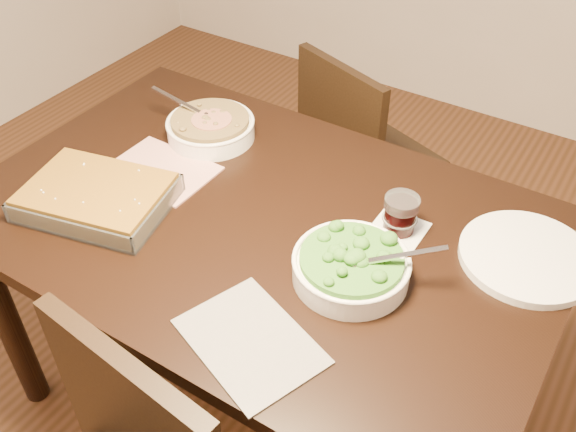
% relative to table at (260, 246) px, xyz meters
% --- Properties ---
extents(ground, '(4.00, 4.00, 0.00)m').
position_rel_table_xyz_m(ground, '(0.00, 0.00, -0.65)').
color(ground, '#412512').
rests_on(ground, ground).
extents(table, '(1.40, 0.90, 0.75)m').
position_rel_table_xyz_m(table, '(0.00, 0.00, 0.00)').
color(table, black).
rests_on(table, ground).
extents(magazine_a, '(0.27, 0.20, 0.01)m').
position_rel_table_xyz_m(magazine_a, '(-0.32, 0.02, 0.10)').
color(magazine_a, '#9F312D').
rests_on(magazine_a, table).
extents(magazine_b, '(0.33, 0.28, 0.00)m').
position_rel_table_xyz_m(magazine_b, '(0.20, -0.32, 0.10)').
color(magazine_b, '#27282F').
rests_on(magazine_b, table).
extents(coaster, '(0.12, 0.12, 0.00)m').
position_rel_table_xyz_m(coaster, '(0.30, 0.13, 0.10)').
color(coaster, white).
rests_on(coaster, table).
extents(stew_bowl, '(0.27, 0.24, 0.09)m').
position_rel_table_xyz_m(stew_bowl, '(-0.30, 0.21, 0.13)').
color(stew_bowl, white).
rests_on(stew_bowl, table).
extents(broccoli_bowl, '(0.27, 0.25, 0.10)m').
position_rel_table_xyz_m(broccoli_bowl, '(0.28, -0.06, 0.13)').
color(broccoli_bowl, white).
rests_on(broccoli_bowl, table).
extents(baking_dish, '(0.39, 0.32, 0.06)m').
position_rel_table_xyz_m(baking_dish, '(-0.35, -0.18, 0.12)').
color(baking_dish, silver).
rests_on(baking_dish, table).
extents(wine_tumbler, '(0.08, 0.08, 0.09)m').
position_rel_table_xyz_m(wine_tumbler, '(0.30, 0.13, 0.15)').
color(wine_tumbler, black).
rests_on(wine_tumbler, coaster).
extents(dinner_plate, '(0.29, 0.29, 0.02)m').
position_rel_table_xyz_m(dinner_plate, '(0.58, 0.19, 0.11)').
color(dinner_plate, white).
rests_on(dinner_plate, table).
extents(chair_far, '(0.50, 0.50, 0.82)m').
position_rel_table_xyz_m(chair_far, '(-0.10, 0.74, -0.19)').
color(chair_far, black).
rests_on(chair_far, ground).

